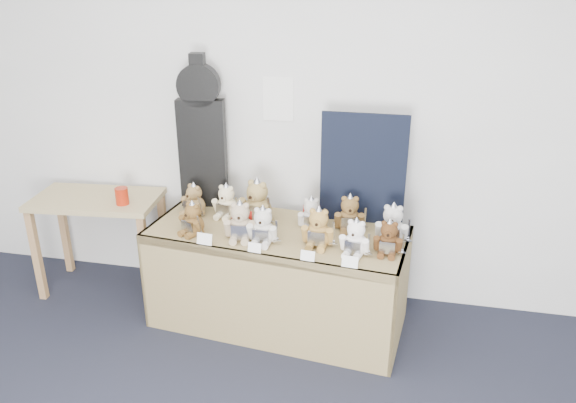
% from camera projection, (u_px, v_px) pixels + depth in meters
% --- Properties ---
extents(room_shell, '(6.00, 6.00, 6.00)m').
position_uv_depth(room_shell, '(278.00, 99.00, 3.79)').
color(room_shell, white).
rests_on(room_shell, floor).
extents(display_table, '(1.73, 0.86, 0.69)m').
position_uv_depth(display_table, '(274.00, 256.00, 3.62)').
color(display_table, olive).
rests_on(display_table, floor).
extents(side_table, '(0.93, 0.58, 0.74)m').
position_uv_depth(side_table, '(98.00, 213.00, 4.07)').
color(side_table, '#92764E').
rests_on(side_table, floor).
extents(guitar_case, '(0.33, 0.14, 1.06)m').
position_uv_depth(guitar_case, '(202.00, 134.00, 3.83)').
color(guitar_case, black).
rests_on(guitar_case, display_table).
extents(navy_board, '(0.55, 0.02, 0.74)m').
position_uv_depth(navy_board, '(363.00, 169.00, 3.61)').
color(navy_board, black).
rests_on(navy_board, display_table).
extents(red_cup, '(0.09, 0.09, 0.12)m').
position_uv_depth(red_cup, '(122.00, 196.00, 3.88)').
color(red_cup, '#AB210B').
rests_on(red_cup, side_table).
extents(teddy_front_far_left, '(0.19, 0.19, 0.24)m').
position_uv_depth(teddy_front_far_left, '(192.00, 220.00, 3.54)').
color(teddy_front_far_left, brown).
rests_on(teddy_front_far_left, display_table).
extents(teddy_front_left, '(0.23, 0.20, 0.28)m').
position_uv_depth(teddy_front_left, '(240.00, 223.00, 3.47)').
color(teddy_front_left, tan).
rests_on(teddy_front_left, display_table).
extents(teddy_front_centre, '(0.22, 0.17, 0.27)m').
position_uv_depth(teddy_front_centre, '(263.00, 227.00, 3.42)').
color(teddy_front_centre, silver).
rests_on(teddy_front_centre, display_table).
extents(teddy_front_right, '(0.22, 0.18, 0.28)m').
position_uv_depth(teddy_front_right, '(318.00, 229.00, 3.39)').
color(teddy_front_right, '#A77E3F').
rests_on(teddy_front_right, display_table).
extents(teddy_front_far_right, '(0.21, 0.18, 0.25)m').
position_uv_depth(teddy_front_far_right, '(355.00, 239.00, 3.29)').
color(teddy_front_far_right, white).
rests_on(teddy_front_far_right, display_table).
extents(teddy_front_end, '(0.19, 0.16, 0.24)m').
position_uv_depth(teddy_front_end, '(388.00, 239.00, 3.30)').
color(teddy_front_end, '#51331B').
rests_on(teddy_front_end, display_table).
extents(teddy_back_left, '(0.21, 0.18, 0.26)m').
position_uv_depth(teddy_back_left, '(226.00, 203.00, 3.79)').
color(teddy_back_left, beige).
rests_on(teddy_back_left, display_table).
extents(teddy_back_centre_left, '(0.27, 0.26, 0.33)m').
position_uv_depth(teddy_back_centre_left, '(257.00, 203.00, 3.70)').
color(teddy_back_centre_left, '#9F864F').
rests_on(teddy_back_centre_left, display_table).
extents(teddy_back_centre_right, '(0.20, 0.17, 0.24)m').
position_uv_depth(teddy_back_centre_right, '(311.00, 215.00, 3.63)').
color(teddy_back_centre_right, beige).
rests_on(teddy_back_centre_right, display_table).
extents(teddy_back_right, '(0.22, 0.19, 0.27)m').
position_uv_depth(teddy_back_right, '(350.00, 215.00, 3.59)').
color(teddy_back_right, brown).
rests_on(teddy_back_right, display_table).
extents(teddy_back_end, '(0.23, 0.19, 0.28)m').
position_uv_depth(teddy_back_end, '(392.00, 226.00, 3.43)').
color(teddy_back_end, silver).
rests_on(teddy_back_end, display_table).
extents(teddy_back_far_left, '(0.20, 0.20, 0.25)m').
position_uv_depth(teddy_back_far_left, '(194.00, 201.00, 3.82)').
color(teddy_back_far_left, olive).
rests_on(teddy_back_far_left, display_table).
extents(entry_card_a, '(0.10, 0.03, 0.07)m').
position_uv_depth(entry_card_a, '(204.00, 239.00, 3.42)').
color(entry_card_a, white).
rests_on(entry_card_a, display_table).
extents(entry_card_b, '(0.08, 0.03, 0.06)m').
position_uv_depth(entry_card_b, '(255.00, 248.00, 3.33)').
color(entry_card_b, white).
rests_on(entry_card_b, display_table).
extents(entry_card_c, '(0.09, 0.03, 0.06)m').
position_uv_depth(entry_card_c, '(308.00, 256.00, 3.24)').
color(entry_card_c, white).
rests_on(entry_card_c, display_table).
extents(entry_card_d, '(0.09, 0.03, 0.07)m').
position_uv_depth(entry_card_d, '(350.00, 262.00, 3.16)').
color(entry_card_d, white).
rests_on(entry_card_d, display_table).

